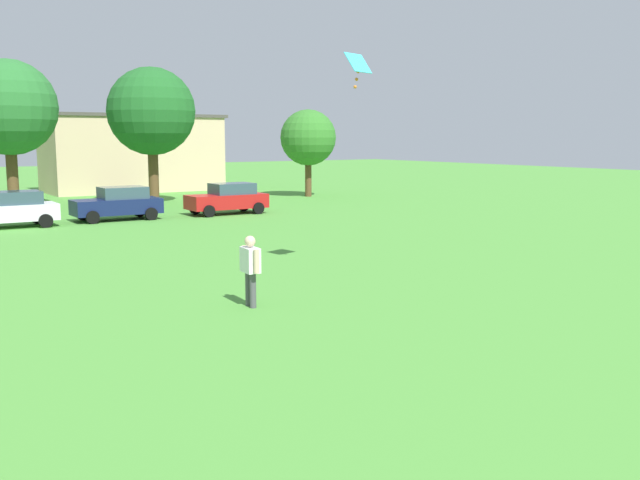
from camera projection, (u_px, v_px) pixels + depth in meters
adult_bystander at (250, 265)px, 17.32m from camera, size 0.36×0.84×1.77m
kite at (358, 66)px, 20.65m from camera, size 0.99×0.70×1.03m
parked_car_white_1 at (10, 209)px, 32.67m from camera, size 4.30×2.02×1.68m
parked_car_navy_2 at (118, 203)px, 35.67m from camera, size 4.30×2.02×1.68m
parked_car_red_3 at (228, 198)px, 38.53m from camera, size 4.30×2.02×1.68m
tree_center at (8, 108)px, 40.98m from camera, size 5.55×5.55×8.65m
tree_right at (151, 112)px, 43.88m from camera, size 5.44×5.44×8.48m
tree_far_right at (308, 138)px, 49.61m from camera, size 3.91×3.91×6.10m
house_right at (132, 153)px, 55.21m from camera, size 13.40×6.69×5.91m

